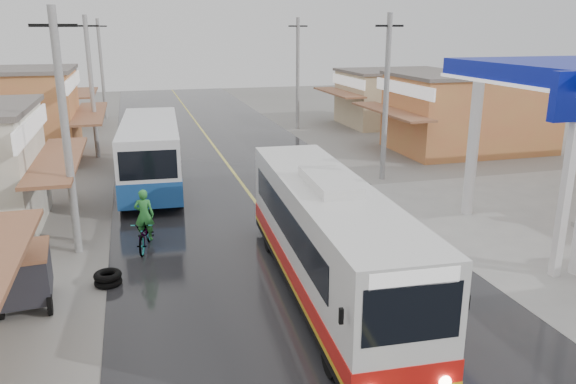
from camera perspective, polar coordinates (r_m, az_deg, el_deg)
The scene contains 11 objects.
ground at distance 13.36m, azimuth 9.17°, elevation -17.23°, with size 120.00×120.00×0.00m, color slate.
road at distance 26.52m, azimuth -4.32°, elevation 0.31°, with size 12.00×90.00×0.02m, color black.
centre_line at distance 26.52m, azimuth -4.32°, elevation 0.34°, with size 0.15×90.00×0.01m, color #D8CC4C.
shopfronts_right at distance 30.57m, azimuth 25.70°, elevation 0.86°, with size 11.00×44.00×4.80m, color #BEB6A6, non-canonical shape.
utility_poles_left at distance 27.11m, azimuth -19.41°, elevation -0.27°, with size 1.60×50.00×8.00m, color gray, non-canonical shape.
utility_poles_right at distance 28.66m, azimuth 9.53°, elevation 1.33°, with size 1.60×36.00×8.00m, color gray, non-canonical shape.
coach_bus at distance 15.81m, azimuth 4.04°, elevation -4.69°, with size 3.06×11.19×3.46m.
second_bus at distance 27.05m, azimuth -13.75°, elevation 3.88°, with size 3.09×9.60×3.14m.
cyclist at distance 19.77m, azimuth -14.30°, elevation -3.71°, with size 1.11×2.14×2.20m.
tricycle_near at distance 16.98m, azimuth -25.15°, elevation -7.51°, with size 1.54×2.10×1.60m.
tyre_stack at distance 17.61m, azimuth -17.83°, elevation -8.36°, with size 0.82×0.82×0.42m.
Camera 1 is at (-4.90, -10.01, 7.36)m, focal length 35.00 mm.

